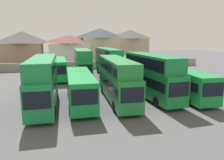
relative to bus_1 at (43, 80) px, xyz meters
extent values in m
plane|color=#4C4C4F|center=(8.09, 17.93, -2.87)|extent=(140.00, 140.00, 0.00)
cube|color=gray|center=(8.09, 25.54, -1.97)|extent=(56.00, 0.50, 1.80)
cube|color=#1A8141|center=(0.00, -0.10, -0.94)|extent=(2.77, 11.36, 3.15)
cube|color=black|center=(-0.18, -5.76, -0.56)|extent=(2.13, 0.15, 1.42)
cube|color=black|center=(0.00, -0.10, -0.56)|extent=(2.78, 10.46, 0.99)
cube|color=#1A8141|center=(0.01, 0.18, 1.44)|extent=(2.70, 10.79, 1.60)
cube|color=black|center=(0.01, 0.18, 1.44)|extent=(2.78, 10.23, 1.12)
cylinder|color=black|center=(1.00, -3.63, -2.32)|extent=(0.33, 1.11, 1.10)
cylinder|color=black|center=(-1.22, -3.56, -2.32)|extent=(0.33, 1.11, 1.10)
cylinder|color=black|center=(1.22, 3.36, -2.32)|extent=(0.33, 1.11, 1.10)
cylinder|color=black|center=(-1.00, 3.43, -2.32)|extent=(0.33, 1.11, 1.10)
cube|color=#148C3A|center=(3.76, 0.01, -1.02)|extent=(2.87, 10.76, 2.99)
cube|color=black|center=(3.61, -5.35, -0.66)|extent=(2.26, 0.15, 1.35)
cube|color=black|center=(3.76, 0.01, -0.66)|extent=(2.89, 9.90, 0.94)
cylinder|color=black|center=(4.84, -3.34, -2.32)|extent=(0.33, 1.11, 1.10)
cylinder|color=black|center=(2.49, -3.27, -2.32)|extent=(0.33, 1.11, 1.10)
cylinder|color=black|center=(5.04, 3.28, -2.32)|extent=(0.33, 1.11, 1.10)
cylinder|color=black|center=(2.68, 3.35, -2.32)|extent=(0.33, 1.11, 1.10)
cube|color=#217D34|center=(7.96, 0.00, -1.00)|extent=(2.93, 11.75, 3.04)
cube|color=black|center=(7.69, -5.85, -0.63)|extent=(2.11, 0.18, 1.37)
cube|color=black|center=(7.96, 0.00, -0.63)|extent=(2.93, 10.82, 0.96)
cube|color=#217D34|center=(7.97, 0.29, 1.23)|extent=(2.86, 11.17, 1.42)
cube|color=black|center=(7.97, 0.29, 1.23)|extent=(2.92, 10.59, 0.99)
cylinder|color=black|center=(8.90, -3.66, -2.32)|extent=(0.35, 1.11, 1.10)
cylinder|color=black|center=(6.69, -3.56, -2.32)|extent=(0.35, 1.11, 1.10)
cylinder|color=black|center=(9.23, 3.55, -2.32)|extent=(0.35, 1.11, 1.10)
cylinder|color=black|center=(7.02, 3.66, -2.32)|extent=(0.35, 1.11, 1.10)
cube|color=#187B37|center=(12.31, 0.25, -0.95)|extent=(3.14, 11.03, 3.13)
cube|color=black|center=(12.62, -5.22, -0.58)|extent=(2.23, 0.21, 1.41)
cube|color=black|center=(12.31, 0.25, -0.58)|extent=(3.13, 10.16, 0.98)
cube|color=#187B37|center=(12.29, 0.52, 1.45)|extent=(3.06, 10.49, 1.68)
cube|color=black|center=(12.29, 0.52, 1.45)|extent=(3.12, 9.95, 1.18)
cylinder|color=black|center=(13.66, -3.06, -2.32)|extent=(0.36, 1.12, 1.10)
cylinder|color=black|center=(11.34, -3.19, -2.32)|extent=(0.36, 1.12, 1.10)
cylinder|color=black|center=(13.28, 3.69, -2.32)|extent=(0.36, 1.12, 1.10)
cylinder|color=black|center=(10.96, 3.56, -2.32)|extent=(0.36, 1.12, 1.10)
cube|color=#168A36|center=(16.20, -0.18, -1.02)|extent=(3.07, 11.28, 2.99)
cube|color=black|center=(15.94, -5.78, -0.66)|extent=(2.26, 0.18, 1.35)
cube|color=black|center=(16.20, -0.18, -0.66)|extent=(3.07, 10.39, 0.94)
cylinder|color=black|center=(17.22, -3.69, -2.32)|extent=(0.35, 1.11, 1.10)
cylinder|color=black|center=(14.86, -3.58, -2.32)|extent=(0.35, 1.11, 1.10)
cylinder|color=black|center=(17.54, 3.23, -2.32)|extent=(0.35, 1.11, 1.10)
cylinder|color=black|center=(15.17, 3.34, -2.32)|extent=(0.35, 1.11, 1.10)
cube|color=#108D35|center=(1.60, 15.38, -0.96)|extent=(2.63, 10.49, 3.11)
cube|color=black|center=(1.64, 10.13, -0.59)|extent=(2.23, 0.10, 1.40)
cube|color=black|center=(1.60, 15.38, -0.59)|extent=(2.66, 9.66, 0.98)
cylinder|color=black|center=(2.79, 12.15, -2.32)|extent=(0.31, 1.10, 1.10)
cylinder|color=black|center=(0.46, 12.13, -2.32)|extent=(0.31, 1.10, 1.10)
cylinder|color=black|center=(2.74, 18.64, -2.32)|extent=(0.31, 1.10, 1.10)
cylinder|color=black|center=(0.40, 18.62, -2.32)|extent=(0.31, 1.10, 1.10)
cube|color=#1F7E3A|center=(5.91, 15.55, -0.97)|extent=(2.80, 10.16, 3.10)
cube|color=black|center=(5.74, 10.49, -0.59)|extent=(2.17, 0.15, 1.40)
cube|color=black|center=(5.91, 15.55, -0.59)|extent=(2.81, 9.36, 0.98)
cube|color=#1F7E3A|center=(5.92, 15.80, 1.36)|extent=(2.73, 9.66, 1.56)
cube|color=black|center=(5.92, 15.80, 1.36)|extent=(2.80, 9.16, 1.09)
cylinder|color=black|center=(6.94, 12.39, -2.32)|extent=(0.34, 1.11, 1.10)
cylinder|color=black|center=(4.67, 12.46, -2.32)|extent=(0.34, 1.11, 1.10)
cylinder|color=black|center=(7.15, 18.64, -2.32)|extent=(0.34, 1.11, 1.10)
cylinder|color=black|center=(4.88, 18.71, -2.32)|extent=(0.34, 1.11, 1.10)
cube|color=#10873F|center=(10.60, 15.55, -0.93)|extent=(2.75, 11.95, 3.18)
cube|color=black|center=(10.76, 9.59, -0.55)|extent=(2.13, 0.14, 1.43)
cube|color=black|center=(10.60, 15.55, -0.55)|extent=(2.76, 11.00, 1.00)
cube|color=#10873F|center=(10.59, 15.84, 1.45)|extent=(2.68, 11.35, 1.59)
cube|color=black|center=(10.59, 15.84, 1.45)|extent=(2.76, 10.76, 1.11)
cylinder|color=black|center=(11.81, 11.89, -2.32)|extent=(0.33, 1.11, 1.10)
cylinder|color=black|center=(9.58, 11.83, -2.32)|extent=(0.33, 1.11, 1.10)
cylinder|color=black|center=(11.61, 19.26, -2.32)|extent=(0.33, 1.11, 1.10)
cylinder|color=black|center=(9.38, 19.20, -2.32)|extent=(0.33, 1.11, 1.10)
cube|color=#208C36|center=(13.63, 15.61, -0.92)|extent=(2.72, 10.72, 3.19)
cube|color=black|center=(13.70, 10.25, -0.54)|extent=(2.27, 0.11, 1.44)
cube|color=black|center=(13.63, 15.61, -0.54)|extent=(2.75, 9.86, 1.00)
cylinder|color=black|center=(14.86, 12.32, -2.32)|extent=(0.32, 1.10, 1.10)
cylinder|color=black|center=(12.49, 12.29, -2.32)|extent=(0.32, 1.10, 1.10)
cylinder|color=black|center=(14.77, 18.94, -2.32)|extent=(0.32, 1.10, 1.10)
cylinder|color=black|center=(12.40, 18.91, -2.32)|extent=(0.32, 1.10, 1.10)
cube|color=#9E7A60|center=(-6.62, 34.57, -0.01)|extent=(9.23, 7.44, 5.73)
pyramid|color=#514C4C|center=(-6.62, 34.57, 4.29)|extent=(9.69, 7.82, 2.87)
cube|color=silver|center=(4.55, 34.31, -0.03)|extent=(9.96, 7.38, 5.70)
pyramid|color=brown|center=(4.55, 34.31, 3.81)|extent=(10.46, 7.74, 1.98)
cube|color=#C6B293|center=(12.91, 35.16, 0.64)|extent=(9.50, 6.76, 7.02)
pyramid|color=#3D424C|center=(12.91, 35.16, 5.41)|extent=(9.98, 7.10, 2.52)
cube|color=tan|center=(21.36, 35.13, 0.53)|extent=(9.25, 6.23, 6.81)
pyramid|color=#514C4C|center=(21.36, 35.13, 5.09)|extent=(9.72, 6.54, 2.31)
camera|label=1|loc=(1.54, -22.86, 4.33)|focal=34.46mm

